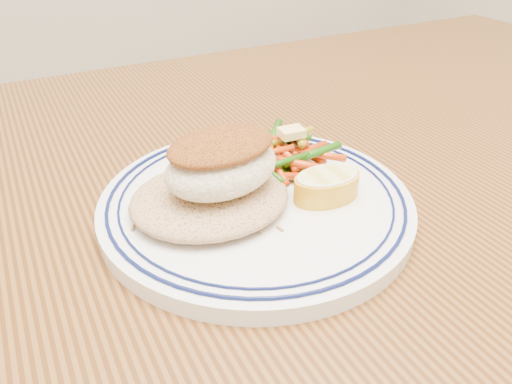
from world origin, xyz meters
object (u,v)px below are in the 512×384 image
at_px(rice_pilaf, 210,195).
at_px(lemon_wedge, 327,185).
at_px(plate, 256,202).
at_px(vegetable_pile, 284,154).
at_px(fish_fillet, 222,162).
at_px(dining_table, 281,276).

height_order(rice_pilaf, lemon_wedge, rice_pilaf).
height_order(plate, vegetable_pile, vegetable_pile).
bearing_deg(lemon_wedge, fish_fillet, 162.79).
bearing_deg(plate, dining_table, 16.96).
distance_m(dining_table, fish_fillet, 0.17).
xyz_separation_m(rice_pilaf, vegetable_pile, (0.09, 0.03, 0.00)).
bearing_deg(lemon_wedge, rice_pilaf, 161.47).
xyz_separation_m(dining_table, fish_fillet, (-0.07, -0.01, 0.16)).
bearing_deg(lemon_wedge, vegetable_pile, 94.24).
bearing_deg(vegetable_pile, lemon_wedge, -85.76).
height_order(plate, lemon_wedge, lemon_wedge).
xyz_separation_m(dining_table, lemon_wedge, (0.02, -0.04, 0.12)).
xyz_separation_m(plate, fish_fillet, (-0.03, -0.00, 0.05)).
bearing_deg(vegetable_pile, plate, -143.68).
bearing_deg(vegetable_pile, rice_pilaf, -160.03).
distance_m(rice_pilaf, vegetable_pile, 0.10).
xyz_separation_m(plate, vegetable_pile, (0.05, 0.04, 0.02)).
bearing_deg(plate, lemon_wedge, -28.63).
bearing_deg(plate, fish_fillet, -175.43).
distance_m(rice_pilaf, fish_fillet, 0.03).
bearing_deg(rice_pilaf, lemon_wedge, -18.53).
relative_size(rice_pilaf, vegetable_pile, 1.27).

